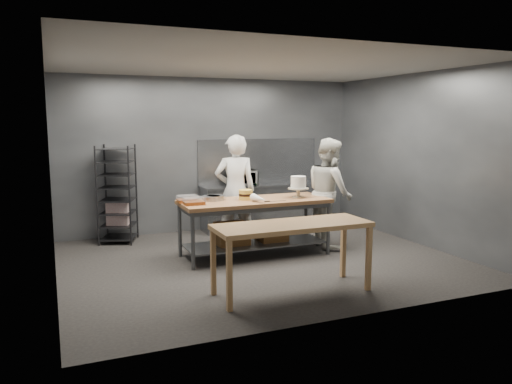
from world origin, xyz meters
The scene contains 16 objects.
ground centered at (0.00, 0.00, 0.00)m, with size 6.00×6.00×0.00m, color black.
back_wall centered at (0.00, 2.50, 1.50)m, with size 6.00×0.04×3.00m, color #4C4F54.
work_table centered at (-0.02, 0.31, 0.57)m, with size 2.40×0.90×0.92m.
near_counter centered at (-0.22, -1.52, 0.81)m, with size 2.00×0.70×0.90m.
back_counter centered at (1.00, 2.18, 0.45)m, with size 2.60×0.60×0.90m.
splashback_panel centered at (1.00, 2.48, 1.35)m, with size 2.60×0.02×0.90m, color slate.
speed_rack centered at (-1.91, 2.10, 0.86)m, with size 0.79×0.82×1.75m.
chef_behind centered at (-0.05, 1.02, 0.97)m, with size 0.71×0.46×1.94m, color silver.
chef_right centered at (1.45, 0.39, 0.94)m, with size 0.92×0.71×1.89m, color silver.
microwave centered at (0.52, 2.18, 1.05)m, with size 0.54×0.37×0.30m, color black.
frosted_cake_stand centered at (0.76, 0.23, 1.14)m, with size 0.34×0.34×0.35m.
layer_cake centered at (-0.13, 0.34, 1.00)m, with size 0.22×0.22×0.16m.
cake_pans centered at (-0.63, 0.47, 0.96)m, with size 0.36×0.30×0.07m.
piping_bag centered at (-0.03, 0.00, 0.98)m, with size 0.12×0.12×0.38m, color white.
offset_spatula centered at (0.19, 0.00, 0.93)m, with size 0.36×0.02×0.02m.
pastry_clamshells centered at (-1.04, 0.32, 0.98)m, with size 0.35×0.47×0.11m.
Camera 1 is at (-3.00, -7.00, 2.18)m, focal length 35.00 mm.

